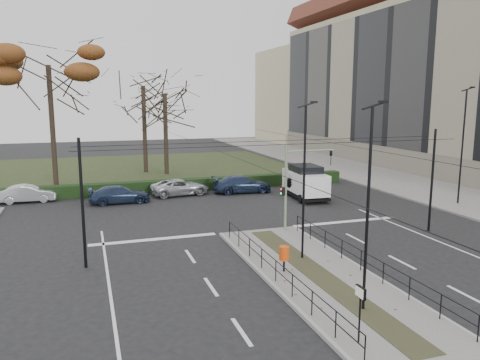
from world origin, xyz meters
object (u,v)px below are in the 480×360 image
at_px(bare_tree_center, 143,92).
at_px(streetlamp_sidewalk, 463,145).
at_px(info_panel, 360,299).
at_px(streetlamp_median_near, 368,207).
at_px(rust_tree, 48,65).
at_px(traffic_light, 290,181).
at_px(parked_car_fifth, 242,184).
at_px(white_van, 305,181).
at_px(streetlamp_median_far, 304,180).
at_px(parked_car_second, 28,194).
at_px(parked_car_fourth, 180,187).
at_px(parked_car_third, 120,194).
at_px(litter_bin, 284,254).
at_px(bare_tree_near, 165,99).

bearing_deg(bare_tree_center, streetlamp_sidewalk, -48.65).
height_order(info_panel, streetlamp_median_near, streetlamp_median_near).
distance_m(streetlamp_median_near, rust_tree, 33.20).
relative_size(traffic_light, streetlamp_median_near, 0.66).
xyz_separation_m(streetlamp_median_near, parked_car_fifth, (2.86, 22.40, -3.24)).
distance_m(traffic_light, white_van, 9.74).
xyz_separation_m(streetlamp_median_far, white_van, (6.50, 13.00, -2.58)).
bearing_deg(streetlamp_median_near, streetlamp_median_far, 86.69).
xyz_separation_m(parked_car_second, parked_car_fifth, (16.47, -1.58, 0.05)).
xyz_separation_m(streetlamp_sidewalk, parked_car_fourth, (-18.62, 10.02, -3.76)).
bearing_deg(rust_tree, parked_car_fourth, -36.65).
height_order(parked_car_fourth, parked_car_fifth, parked_car_fifth).
bearing_deg(streetlamp_median_far, parked_car_third, 115.15).
height_order(litter_bin, parked_car_fourth, parked_car_fourth).
xyz_separation_m(litter_bin, parked_car_fourth, (-0.99, 18.63, -0.31)).
height_order(rust_tree, bare_tree_center, rust_tree).
relative_size(info_panel, parked_car_fourth, 0.39).
bearing_deg(bare_tree_center, parked_car_fifth, -64.46).
relative_size(litter_bin, parked_car_fourth, 0.24).
distance_m(info_panel, bare_tree_near, 36.11).
height_order(litter_bin, bare_tree_center, bare_tree_center).
relative_size(info_panel, parked_car_second, 0.46).
height_order(info_panel, parked_car_fourth, info_panel).
distance_m(traffic_light, streetlamp_sidewalk, 14.85).
xyz_separation_m(litter_bin, streetlamp_median_near, (1.23, -4.39, 2.99)).
xyz_separation_m(traffic_light, streetlamp_median_near, (-1.82, -10.54, 0.92)).
distance_m(info_panel, parked_car_third, 24.19).
distance_m(streetlamp_median_far, parked_car_third, 17.75).
relative_size(streetlamp_median_far, rust_tree, 0.54).
bearing_deg(traffic_light, streetlamp_sidewalk, 9.56).
height_order(streetlamp_median_far, parked_car_fifth, streetlamp_median_far).
height_order(streetlamp_median_far, parked_car_second, streetlamp_median_far).
bearing_deg(bare_tree_center, parked_car_second, -131.55).
distance_m(streetlamp_median_far, parked_car_fourth, 17.78).
bearing_deg(parked_car_fourth, streetlamp_sidewalk, -125.10).
bearing_deg(litter_bin, bare_tree_near, 90.59).
bearing_deg(streetlamp_median_far, info_panel, -103.14).
relative_size(streetlamp_median_near, parked_car_fifth, 1.54).
height_order(traffic_light, parked_car_fifth, traffic_light).
bearing_deg(bare_tree_near, litter_bin, -89.41).
relative_size(streetlamp_median_near, streetlamp_sidewalk, 0.89).
distance_m(info_panel, parked_car_second, 28.68).
distance_m(traffic_light, streetlamp_median_near, 10.73).
relative_size(rust_tree, bare_tree_center, 1.16).
distance_m(white_van, parked_car_fifth, 5.46).
xyz_separation_m(info_panel, streetlamp_sidewalk, (17.88, 14.99, 2.82)).
xyz_separation_m(info_panel, parked_car_second, (-12.14, 25.97, -0.93)).
relative_size(parked_car_second, bare_tree_near, 0.37).
xyz_separation_m(traffic_light, parked_car_fourth, (-4.04, 12.48, -2.38)).
bearing_deg(streetlamp_median_far, bare_tree_near, 93.81).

